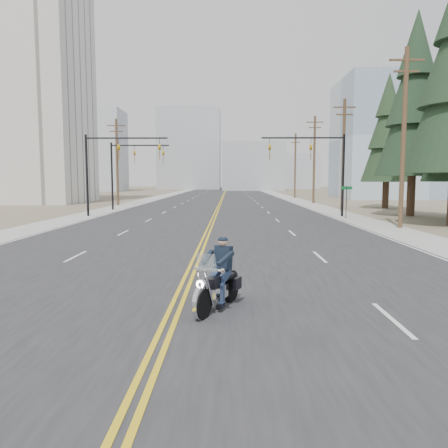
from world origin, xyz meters
The scene contains 24 objects.
ground_plane centered at (0.00, 0.00, 0.00)m, with size 400.00×400.00×0.00m, color #776D56.
road centered at (0.00, 70.00, 0.01)m, with size 20.00×200.00×0.01m, color #303033.
sidewalk_left centered at (-11.50, 70.00, 0.01)m, with size 3.00×200.00×0.01m, color #A5A5A0.
sidewalk_right centered at (11.50, 70.00, 0.01)m, with size 3.00×200.00×0.01m, color #A5A5A0.
traffic_mast_left centered at (-8.98, 32.00, 4.94)m, with size 7.10×0.26×7.00m.
traffic_mast_right centered at (8.98, 32.00, 4.94)m, with size 7.10×0.26×7.00m.
traffic_mast_far centered at (-9.31, 40.00, 4.87)m, with size 6.10×0.26×7.00m.
street_sign centered at (10.80, 30.00, 1.80)m, with size 0.90×0.06×2.62m.
utility_pole_b centered at (12.50, 23.00, 5.98)m, with size 2.20×0.30×11.50m.
utility_pole_c centered at (12.50, 38.00, 5.73)m, with size 2.20×0.30×11.00m.
utility_pole_d centered at (12.50, 53.00, 5.98)m, with size 2.20×0.30×11.50m.
utility_pole_e centered at (12.50, 70.00, 5.73)m, with size 2.20×0.30×11.00m.
utility_pole_left centered at (-12.50, 48.00, 5.48)m, with size 2.20×0.30×10.50m.
apartment_block centered at (-28.00, 55.00, 15.00)m, with size 18.00×14.00×30.00m, color silver.
glass_building centered at (32.00, 70.00, 10.00)m, with size 24.00×16.00×20.00m, color #9EB5CC.
haze_bldg_a centered at (-35.00, 115.00, 11.00)m, with size 14.00×12.00×22.00m, color #B7BCC6.
haze_bldg_b centered at (8.00, 125.00, 7.00)m, with size 18.00×14.00×14.00m, color #ADB2B7.
haze_bldg_c centered at (40.00, 110.00, 9.00)m, with size 16.00×12.00×18.00m, color #B7BCC6.
haze_bldg_d centered at (-12.00, 140.00, 13.00)m, with size 20.00×15.00×26.00m, color #ADB2B7.
haze_bldg_e centered at (25.00, 150.00, 6.00)m, with size 14.00×14.00×12.00m, color #B7BCC6.
haze_bldg_f centered at (-50.00, 130.00, 8.00)m, with size 12.00×12.00×16.00m, color #ADB2B7.
motorcyclist centered at (1.04, 4.76, 0.88)m, with size 0.97×2.26×1.77m, color black, non-canonical shape.
conifer_tall centered at (17.12, 32.70, 10.02)m, with size 6.28×6.28×17.45m.
conifer_far centered at (18.51, 42.85, 8.41)m, with size 5.47×5.47×14.65m.
Camera 1 is at (1.34, -5.61, 3.17)m, focal length 35.00 mm.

